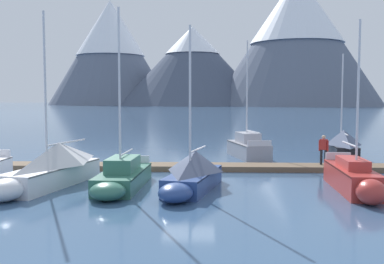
{
  "coord_description": "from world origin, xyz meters",
  "views": [
    {
      "loc": [
        0.72,
        -21.5,
        4.1
      ],
      "look_at": [
        0.0,
        6.0,
        2.0
      ],
      "focal_mm": 42.2,
      "sensor_mm": 36.0,
      "label": 1
    }
  ],
  "objects_px": {
    "sailboat_second_berth": "(52,166)",
    "person_on_dock": "(324,148)",
    "sailboat_end_of_dock": "(342,145)",
    "sailboat_far_berth": "(246,147)",
    "sailboat_outer_slip": "(354,178)",
    "sailboat_mid_dock_starboard": "(193,172)",
    "sailboat_mid_dock_port": "(122,177)"
  },
  "relations": [
    {
      "from": "sailboat_second_berth",
      "to": "person_on_dock",
      "type": "xyz_separation_m",
      "value": [
        13.8,
        5.08,
        0.32
      ]
    },
    {
      "from": "sailboat_end_of_dock",
      "to": "person_on_dock",
      "type": "bearing_deg",
      "value": -117.11
    },
    {
      "from": "sailboat_end_of_dock",
      "to": "sailboat_far_berth",
      "type": "bearing_deg",
      "value": 173.36
    },
    {
      "from": "sailboat_outer_slip",
      "to": "person_on_dock",
      "type": "bearing_deg",
      "value": 87.48
    },
    {
      "from": "sailboat_outer_slip",
      "to": "sailboat_far_berth",
      "type": "bearing_deg",
      "value": 106.72
    },
    {
      "from": "sailboat_mid_dock_starboard",
      "to": "sailboat_outer_slip",
      "type": "height_order",
      "value": "sailboat_outer_slip"
    },
    {
      "from": "sailboat_outer_slip",
      "to": "person_on_dock",
      "type": "xyz_separation_m",
      "value": [
        0.27,
        6.05,
        0.63
      ]
    },
    {
      "from": "sailboat_mid_dock_starboard",
      "to": "person_on_dock",
      "type": "xyz_separation_m",
      "value": [
        7.27,
        5.8,
        0.46
      ]
    },
    {
      "from": "sailboat_second_berth",
      "to": "sailboat_end_of_dock",
      "type": "distance_m",
      "value": 19.24
    },
    {
      "from": "sailboat_mid_dock_starboard",
      "to": "sailboat_far_berth",
      "type": "relative_size",
      "value": 0.9
    },
    {
      "from": "sailboat_mid_dock_starboard",
      "to": "person_on_dock",
      "type": "height_order",
      "value": "sailboat_mid_dock_starboard"
    },
    {
      "from": "sailboat_second_berth",
      "to": "sailboat_mid_dock_starboard",
      "type": "height_order",
      "value": "sailboat_second_berth"
    },
    {
      "from": "sailboat_second_berth",
      "to": "sailboat_outer_slip",
      "type": "xyz_separation_m",
      "value": [
        13.53,
        -0.97,
        -0.31
      ]
    },
    {
      "from": "person_on_dock",
      "to": "sailboat_far_berth",
      "type": "bearing_deg",
      "value": 123.47
    },
    {
      "from": "sailboat_second_berth",
      "to": "sailboat_mid_dock_port",
      "type": "height_order",
      "value": "sailboat_mid_dock_port"
    },
    {
      "from": "sailboat_end_of_dock",
      "to": "person_on_dock",
      "type": "xyz_separation_m",
      "value": [
        -2.58,
        -5.03,
        0.33
      ]
    },
    {
      "from": "sailboat_end_of_dock",
      "to": "sailboat_second_berth",
      "type": "bearing_deg",
      "value": -148.3
    },
    {
      "from": "sailboat_mid_dock_port",
      "to": "sailboat_mid_dock_starboard",
      "type": "xyz_separation_m",
      "value": [
        3.2,
        -0.26,
        0.26
      ]
    },
    {
      "from": "sailboat_mid_dock_port",
      "to": "person_on_dock",
      "type": "bearing_deg",
      "value": 27.86
    },
    {
      "from": "sailboat_mid_dock_starboard",
      "to": "sailboat_outer_slip",
      "type": "distance_m",
      "value": 7.01
    },
    {
      "from": "sailboat_far_berth",
      "to": "person_on_dock",
      "type": "height_order",
      "value": "sailboat_far_berth"
    },
    {
      "from": "person_on_dock",
      "to": "sailboat_outer_slip",
      "type": "bearing_deg",
      "value": -92.52
    },
    {
      "from": "sailboat_mid_dock_starboard",
      "to": "sailboat_far_berth",
      "type": "height_order",
      "value": "sailboat_far_berth"
    },
    {
      "from": "sailboat_second_berth",
      "to": "sailboat_end_of_dock",
      "type": "bearing_deg",
      "value": 31.7
    },
    {
      "from": "sailboat_outer_slip",
      "to": "sailboat_end_of_dock",
      "type": "height_order",
      "value": "sailboat_outer_slip"
    },
    {
      "from": "sailboat_far_berth",
      "to": "person_on_dock",
      "type": "relative_size",
      "value": 4.74
    },
    {
      "from": "sailboat_far_berth",
      "to": "person_on_dock",
      "type": "bearing_deg",
      "value": -56.53
    },
    {
      "from": "sailboat_second_berth",
      "to": "sailboat_far_berth",
      "type": "bearing_deg",
      "value": 47.42
    },
    {
      "from": "sailboat_outer_slip",
      "to": "sailboat_end_of_dock",
      "type": "xyz_separation_m",
      "value": [
        2.84,
        11.08,
        0.3
      ]
    },
    {
      "from": "sailboat_far_berth",
      "to": "sailboat_outer_slip",
      "type": "relative_size",
      "value": 1.09
    },
    {
      "from": "sailboat_mid_dock_port",
      "to": "sailboat_mid_dock_starboard",
      "type": "relative_size",
      "value": 1.12
    },
    {
      "from": "sailboat_end_of_dock",
      "to": "sailboat_mid_dock_starboard",
      "type": "bearing_deg",
      "value": -132.3
    }
  ]
}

